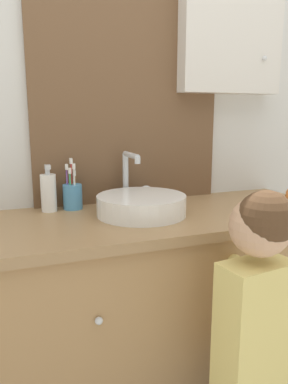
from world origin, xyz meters
name	(u,v)px	position (x,y,z in m)	size (l,w,h in m)	color
wall_back	(140,97)	(0.02, 0.62, 1.27)	(3.20, 0.18, 2.50)	silver
vanity_counter	(160,314)	(0.00, 0.33, 0.42)	(1.38, 0.54, 0.83)	#A37A4C
sink_basin	(141,203)	(-0.07, 0.35, 0.87)	(0.33, 0.39, 0.22)	white
toothbrush_holder	(73,195)	(-0.30, 0.52, 0.89)	(0.07, 0.07, 0.20)	#4C93C6
soap_dispenser	(49,192)	(-0.39, 0.52, 0.91)	(0.06, 0.06, 0.18)	white
child_figure	(253,325)	(0.11, -0.11, 0.60)	(0.23, 0.49, 1.00)	slate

